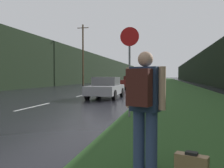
{
  "coord_description": "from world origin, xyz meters",
  "views": [
    {
      "loc": [
        6.03,
        -1.57,
        1.44
      ],
      "look_at": [
        2.57,
        13.96,
        0.92
      ],
      "focal_mm": 38.0,
      "sensor_mm": 36.0,
      "label": 1
    }
  ],
  "objects_px": {
    "suitcase": "(191,166)",
    "car_passing_far": "(132,82)",
    "hitchhiker_with_backpack": "(144,104)",
    "car_passing_near": "(106,88)",
    "car_oncoming": "(108,81)",
    "stop_sign": "(130,63)"
  },
  "relations": [
    {
      "from": "stop_sign",
      "to": "suitcase",
      "type": "height_order",
      "value": "stop_sign"
    },
    {
      "from": "car_passing_near",
      "to": "car_oncoming",
      "type": "xyz_separation_m",
      "value": [
        -4.51,
        19.02,
        -0.01
      ]
    },
    {
      "from": "stop_sign",
      "to": "car_passing_near",
      "type": "height_order",
      "value": "stop_sign"
    },
    {
      "from": "suitcase",
      "to": "car_oncoming",
      "type": "height_order",
      "value": "car_oncoming"
    },
    {
      "from": "hitchhiker_with_backpack",
      "to": "suitcase",
      "type": "xyz_separation_m",
      "value": [
        0.67,
        -0.06,
        -0.86
      ]
    },
    {
      "from": "car_passing_near",
      "to": "suitcase",
      "type": "bearing_deg",
      "value": 109.63
    },
    {
      "from": "suitcase",
      "to": "hitchhiker_with_backpack",
      "type": "bearing_deg",
      "value": -165.52
    },
    {
      "from": "stop_sign",
      "to": "hitchhiker_with_backpack",
      "type": "xyz_separation_m",
      "value": [
        0.91,
        -4.67,
        -0.86
      ]
    },
    {
      "from": "car_passing_near",
      "to": "car_passing_far",
      "type": "height_order",
      "value": "car_passing_far"
    },
    {
      "from": "car_passing_far",
      "to": "stop_sign",
      "type": "bearing_deg",
      "value": 97.63
    },
    {
      "from": "hitchhiker_with_backpack",
      "to": "suitcase",
      "type": "distance_m",
      "value": 1.09
    },
    {
      "from": "stop_sign",
      "to": "car_passing_near",
      "type": "relative_size",
      "value": 0.77
    },
    {
      "from": "car_passing_near",
      "to": "car_passing_far",
      "type": "xyz_separation_m",
      "value": [
        -0.0,
        12.34,
        0.05
      ]
    },
    {
      "from": "car_passing_near",
      "to": "car_passing_far",
      "type": "bearing_deg",
      "value": -90.0
    },
    {
      "from": "suitcase",
      "to": "car_passing_near",
      "type": "distance_m",
      "value": 12.37
    },
    {
      "from": "suitcase",
      "to": "car_passing_far",
      "type": "distance_m",
      "value": 24.35
    },
    {
      "from": "hitchhiker_with_backpack",
      "to": "car_oncoming",
      "type": "distance_m",
      "value": 31.63
    },
    {
      "from": "hitchhiker_with_backpack",
      "to": "car_oncoming",
      "type": "bearing_deg",
      "value": 124.24
    },
    {
      "from": "stop_sign",
      "to": "car_passing_far",
      "type": "bearing_deg",
      "value": 97.63
    },
    {
      "from": "car_passing_far",
      "to": "car_passing_near",
      "type": "bearing_deg",
      "value": 90.0
    },
    {
      "from": "stop_sign",
      "to": "car_oncoming",
      "type": "distance_m",
      "value": 26.91
    },
    {
      "from": "suitcase",
      "to": "car_passing_near",
      "type": "bearing_deg",
      "value": 129.24
    }
  ]
}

